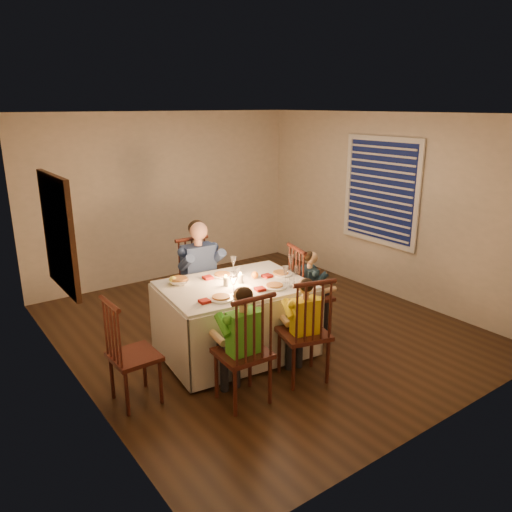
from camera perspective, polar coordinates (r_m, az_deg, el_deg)
ground at (r=6.34m, az=0.52°, el=-8.21°), size 5.00×5.00×0.00m
wall_left at (r=4.96m, az=-20.84°, el=-0.56°), size 0.02×5.00×2.60m
wall_right at (r=7.44m, az=14.71°, el=5.58°), size 0.02×5.00×2.60m
wall_back at (r=8.01m, az=-10.20°, el=6.66°), size 4.50×0.02×2.60m
ceiling at (r=5.74m, az=0.60°, el=15.98°), size 5.00×5.00×0.00m
dining_table at (r=5.51m, az=-2.40°, el=-5.54°), size 1.69×1.30×0.80m
chair_adult at (r=6.44m, az=-6.22°, el=-7.93°), size 0.48×0.46×1.13m
chair_near_left at (r=4.95m, az=-1.49°, el=-16.13°), size 0.49×0.47×1.13m
chair_near_right at (r=5.31m, az=5.31°, el=-13.65°), size 0.56×0.55×1.13m
chair_end at (r=6.24m, az=6.08°, el=-8.75°), size 0.54×0.55×1.13m
chair_extra at (r=5.07m, az=-13.36°, el=-15.74°), size 0.42×0.44×1.06m
adult at (r=6.44m, az=-6.22°, el=-7.93°), size 0.55×0.51×1.36m
child_green at (r=4.95m, az=-1.49°, el=-16.13°), size 0.43×0.39×1.16m
child_yellow at (r=5.31m, az=5.31°, el=-13.65°), size 0.44×0.42×1.09m
child_teal at (r=6.24m, az=6.08°, el=-8.75°), size 0.39×0.41×1.05m
setting_adult at (r=5.68m, az=-3.87°, el=-2.22°), size 0.29×0.29×0.02m
setting_green at (r=5.02m, az=-4.02°, el=-4.85°), size 0.29×0.29×0.02m
setting_yellow at (r=5.33m, az=2.13°, el=-3.50°), size 0.29×0.29×0.02m
setting_teal at (r=5.73m, az=2.84°, el=-2.04°), size 0.29×0.29×0.02m
candle_left at (r=5.36m, az=-3.48°, el=-2.93°), size 0.06×0.06×0.10m
candle_right at (r=5.44m, az=-1.78°, el=-2.62°), size 0.06×0.06×0.10m
squash at (r=5.48m, az=-9.46°, el=-2.76°), size 0.09×0.09×0.09m
orange_fruit at (r=5.59m, az=-0.13°, el=-2.19°), size 0.08×0.08×0.08m
serving_bowl at (r=5.49m, az=-8.78°, el=-2.88°), size 0.30×0.30×0.06m
wall_mirror at (r=5.20m, az=-21.62°, el=2.42°), size 0.06×0.95×1.15m
window_blinds at (r=7.43m, az=14.01°, el=7.20°), size 0.07×1.34×1.54m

